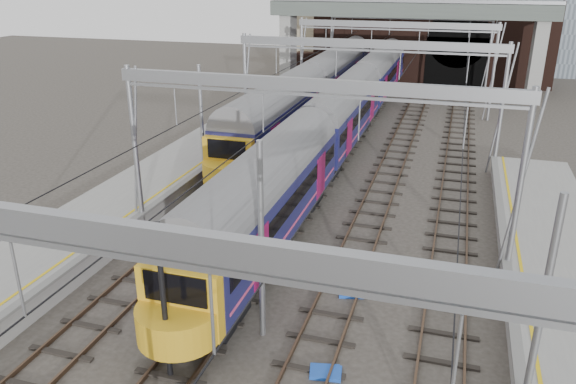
% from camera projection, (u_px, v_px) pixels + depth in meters
% --- Properties ---
extents(ground, '(160.00, 160.00, 0.00)m').
position_uv_depth(ground, '(242.00, 370.00, 17.72)').
color(ground, '#38332D').
rests_on(ground, ground).
extents(platform_left, '(4.32, 55.00, 1.12)m').
position_uv_depth(platform_left, '(28.00, 271.00, 22.51)').
color(platform_left, gray).
rests_on(platform_left, ground).
extents(tracks, '(14.40, 80.00, 0.22)m').
position_uv_depth(tracks, '(341.00, 199.00, 31.06)').
color(tracks, '#4C3828').
rests_on(tracks, ground).
extents(overhead_line, '(16.80, 80.00, 8.00)m').
position_uv_depth(overhead_line, '(366.00, 62.00, 34.44)').
color(overhead_line, gray).
rests_on(overhead_line, ground).
extents(retaining_wall, '(28.00, 2.75, 9.00)m').
position_uv_depth(retaining_wall, '(424.00, 44.00, 61.97)').
color(retaining_wall, black).
rests_on(retaining_wall, ground).
extents(overbridge, '(28.00, 3.00, 9.25)m').
position_uv_depth(overbridge, '(408.00, 20.00, 55.99)').
color(overbridge, gray).
rests_on(overbridge, ground).
extents(train_main, '(2.85, 65.80, 4.88)m').
position_uv_depth(train_main, '(362.00, 91.00, 46.42)').
color(train_main, black).
rests_on(train_main, ground).
extents(train_second, '(2.96, 68.40, 5.04)m').
position_uv_depth(train_second, '(350.00, 62.00, 60.68)').
color(train_second, black).
rests_on(train_second, ground).
extents(signal_near_left, '(0.42, 0.48, 5.33)m').
position_uv_depth(signal_near_left, '(161.00, 284.00, 16.21)').
color(signal_near_left, black).
rests_on(signal_near_left, ground).
extents(equip_cover_a, '(1.11, 0.91, 0.11)m').
position_uv_depth(equip_cover_a, '(351.00, 293.00, 21.89)').
color(equip_cover_a, blue).
rests_on(equip_cover_a, ground).
extents(equip_cover_b, '(1.06, 0.84, 0.11)m').
position_uv_depth(equip_cover_b, '(325.00, 372.00, 17.58)').
color(equip_cover_b, blue).
rests_on(equip_cover_b, ground).
extents(equip_cover_c, '(1.06, 0.82, 0.11)m').
position_uv_depth(equip_cover_c, '(326.00, 373.00, 17.54)').
color(equip_cover_c, blue).
rests_on(equip_cover_c, ground).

